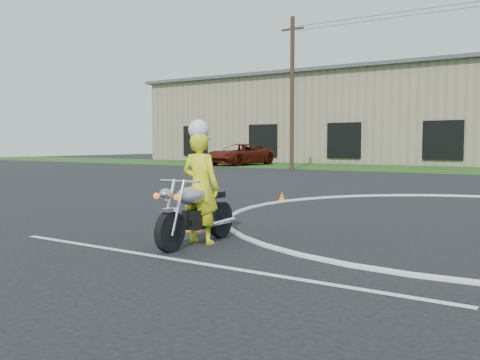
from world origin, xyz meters
The scene contains 5 objects.
ground centered at (0.00, 0.00, 0.00)m, with size 120.00×120.00×0.00m, color black.
primary_motorcycle centered at (-3.87, -2.84, 0.58)m, with size 0.80×2.28×1.20m.
rider_primary_grp centered at (-3.88, -2.70, 1.07)m, with size 0.77×0.54×2.22m.
pickup_grp centered at (-22.06, 25.23, 0.86)m, with size 3.43×6.43×1.72m.
warehouse centered at (-18.00, 39.99, 4.16)m, with size 41.00×17.00×8.30m.
Camera 1 is at (2.06, -10.17, 1.81)m, focal length 40.00 mm.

